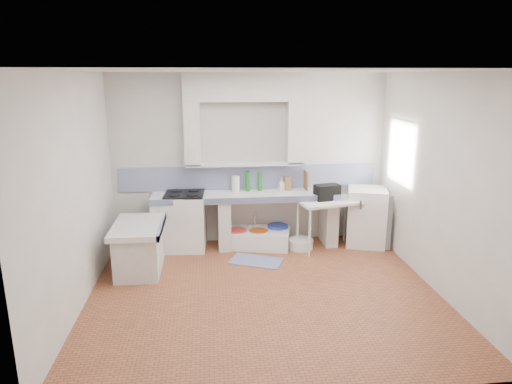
{
  "coord_description": "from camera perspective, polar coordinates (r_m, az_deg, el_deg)",
  "views": [
    {
      "loc": [
        -0.67,
        -5.33,
        2.74
      ],
      "look_at": [
        0.0,
        1.0,
        1.1
      ],
      "focal_mm": 31.63,
      "sensor_mm": 36.0,
      "label": 1
    }
  ],
  "objects": [
    {
      "name": "counter_pier_right",
      "position": [
        7.66,
        9.17,
        -3.44
      ],
      "size": [
        0.2,
        0.55,
        0.82
      ],
      "primitive_type": "cube",
      "color": "silver",
      "rests_on": "ground"
    },
    {
      "name": "counter_pier_left",
      "position": [
        7.45,
        -12.16,
        -4.11
      ],
      "size": [
        0.2,
        0.55,
        0.82
      ],
      "primitive_type": "cube",
      "color": "silver",
      "rests_on": "ground"
    },
    {
      "name": "green_bottle_b",
      "position": [
        7.42,
        0.46,
        1.31
      ],
      "size": [
        0.09,
        0.09,
        0.31
      ],
      "primitive_type": "cylinder",
      "rotation": [
        0.0,
        0.0,
        -0.37
      ],
      "color": "#1A6E1F",
      "rests_on": "counter_slab"
    },
    {
      "name": "green_bottle_a",
      "position": [
        7.4,
        -1.09,
        1.37
      ],
      "size": [
        0.08,
        0.08,
        0.33
      ],
      "primitive_type": "cylinder",
      "rotation": [
        0.0,
        0.0,
        -0.05
      ],
      "color": "#1A6E1F",
      "rests_on": "counter_slab"
    },
    {
      "name": "stove",
      "position": [
        7.4,
        -8.91,
        -3.74
      ],
      "size": [
        0.67,
        0.65,
        0.9
      ],
      "primitive_type": "cube",
      "rotation": [
        0.0,
        0.0,
        -0.06
      ],
      "color": "white",
      "rests_on": "ground"
    },
    {
      "name": "black_bag",
      "position": [
        7.3,
        8.97,
        -0.02
      ],
      "size": [
        0.43,
        0.31,
        0.25
      ],
      "primitive_type": "cube",
      "rotation": [
        0.0,
        0.0,
        0.24
      ],
      "color": "black",
      "rests_on": "side_table"
    },
    {
      "name": "wall_left",
      "position": [
        5.72,
        -21.89,
        -0.18
      ],
      "size": [
        0.0,
        4.5,
        4.5
      ],
      "primitive_type": "plane",
      "rotation": [
        1.57,
        0.0,
        1.57
      ],
      "color": "silver",
      "rests_on": "ground"
    },
    {
      "name": "water_bottle_a",
      "position": [
        7.66,
        -0.77,
        -5.23
      ],
      "size": [
        0.09,
        0.09,
        0.32
      ],
      "primitive_type": "cylinder",
      "rotation": [
        0.0,
        0.0,
        0.08
      ],
      "color": "silver",
      "rests_on": "ground"
    },
    {
      "name": "bucket_blue",
      "position": [
        7.6,
        2.76,
        -5.38
      ],
      "size": [
        0.45,
        0.45,
        0.33
      ],
      "primitive_type": "cylinder",
      "rotation": [
        0.0,
        0.0,
        -0.38
      ],
      "color": "#2238AC",
      "rests_on": "ground"
    },
    {
      "name": "basin_white",
      "position": [
        7.45,
        5.68,
        -6.54
      ],
      "size": [
        0.53,
        0.53,
        0.16
      ],
      "primitive_type": "cylinder",
      "rotation": [
        0.0,
        0.0,
        0.42
      ],
      "color": "white",
      "rests_on": "ground"
    },
    {
      "name": "peninsula_lip",
      "position": [
        6.6,
        -11.84,
        -4.23
      ],
      "size": [
        0.04,
        1.1,
        0.1
      ],
      "primitive_type": "cube",
      "color": "navy",
      "rests_on": "ground"
    },
    {
      "name": "bucket_orange",
      "position": [
        7.44,
        0.32,
        -5.95
      ],
      "size": [
        0.39,
        0.39,
        0.29
      ],
      "primitive_type": "cylinder",
      "rotation": [
        0.0,
        0.0,
        0.27
      ],
      "color": "#CA4E0F",
      "rests_on": "ground"
    },
    {
      "name": "water_bottle_b",
      "position": [
        7.69,
        1.06,
        -5.3
      ],
      "size": [
        0.08,
        0.08,
        0.28
      ],
      "primitive_type": "cylinder",
      "rotation": [
        0.0,
        0.0,
        -0.01
      ],
      "color": "silver",
      "rests_on": "ground"
    },
    {
      "name": "backsplash",
      "position": [
        7.53,
        -0.79,
        1.87
      ],
      "size": [
        4.27,
        0.03,
        0.4
      ],
      "primitive_type": "cube",
      "color": "navy",
      "rests_on": "ground"
    },
    {
      "name": "ceiling",
      "position": [
        5.37,
        1.17,
        15.08
      ],
      "size": [
        4.5,
        4.5,
        0.0
      ],
      "primitive_type": "plane",
      "rotation": [
        3.14,
        0.0,
        0.0
      ],
      "color": "silver",
      "rests_on": "ground"
    },
    {
      "name": "sink",
      "position": [
        7.5,
        0.06,
        -5.91
      ],
      "size": [
        1.19,
        0.82,
        0.26
      ],
      "primitive_type": "cube",
      "rotation": [
        0.0,
        0.0,
        -0.23
      ],
      "color": "white",
      "rests_on": "ground"
    },
    {
      "name": "alcove_mass",
      "position": [
        7.23,
        -1.56,
        13.14
      ],
      "size": [
        1.9,
        0.25,
        0.45
      ],
      "primitive_type": "cube",
      "color": "silver",
      "rests_on": "ground"
    },
    {
      "name": "wall_right",
      "position": [
        6.22,
        22.12,
        0.93
      ],
      "size": [
        0.0,
        4.5,
        4.5
      ],
      "primitive_type": "plane",
      "rotation": [
        1.57,
        0.0,
        -1.57
      ],
      "color": "silver",
      "rests_on": "ground"
    },
    {
      "name": "window_frame",
      "position": [
        7.32,
        19.14,
        4.69
      ],
      "size": [
        0.35,
        0.86,
        1.06
      ],
      "primitive_type": "cube",
      "color": "#382012",
      "rests_on": "ground"
    },
    {
      "name": "floor",
      "position": [
        6.03,
        1.03,
        -12.58
      ],
      "size": [
        4.5,
        4.5,
        0.0
      ],
      "primitive_type": "plane",
      "color": "#965132",
      "rests_on": "ground"
    },
    {
      "name": "counter_slab",
      "position": [
        7.3,
        -1.36,
        -0.48
      ],
      "size": [
        3.0,
        0.6,
        0.08
      ],
      "primitive_type": "cube",
      "color": "white",
      "rests_on": "ground"
    },
    {
      "name": "side_table",
      "position": [
        7.41,
        9.1,
        -4.07
      ],
      "size": [
        1.08,
        0.75,
        0.04
      ],
      "primitive_type": "cube",
      "rotation": [
        0.0,
        0.0,
        0.23
      ],
      "color": "white",
      "rests_on": "ground"
    },
    {
      "name": "lace_valance",
      "position": [
        7.2,
        18.34,
        7.67
      ],
      "size": [
        0.01,
        0.84,
        0.24
      ],
      "primitive_type": "cube",
      "color": "white",
      "rests_on": "ground"
    },
    {
      "name": "wall_back",
      "position": [
        7.48,
        -0.81,
        4.13
      ],
      "size": [
        4.5,
        0.0,
        4.5
      ],
      "primitive_type": "plane",
      "rotation": [
        1.57,
        0.0,
        0.0
      ],
      "color": "silver",
      "rests_on": "ground"
    },
    {
      "name": "counter_lip",
      "position": [
        7.03,
        -1.17,
        -1.06
      ],
      "size": [
        3.0,
        0.04,
        0.1
      ],
      "primitive_type": "cube",
      "color": "navy",
      "rests_on": "ground"
    },
    {
      "name": "bucket_red",
      "position": [
        7.44,
        -2.41,
        -5.91
      ],
      "size": [
        0.39,
        0.39,
        0.3
      ],
      "primitive_type": "cylinder",
      "rotation": [
        0.0,
        0.0,
        -0.25
      ],
      "color": "red",
      "rests_on": "ground"
    },
    {
      "name": "fridge",
      "position": [
        7.71,
        13.74,
        -3.04
      ],
      "size": [
        0.77,
        0.77,
        0.96
      ],
      "primitive_type": "cube",
      "rotation": [
        0.0,
        0.0,
        -0.29
      ],
      "color": "white",
      "rests_on": "ground"
    },
    {
      "name": "soap_bottle",
      "position": [
        7.48,
        3.25,
        1.04
      ],
      "size": [
        0.12,
        0.12,
        0.21
      ],
      "primitive_type": "imported",
      "rotation": [
        0.0,
        0.0,
        0.27
      ],
      "color": "white",
      "rests_on": "counter_slab"
    },
    {
      "name": "wall_front",
      "position": [
        3.65,
        5.01,
        -7.17
      ],
      "size": [
        4.5,
        0.0,
        4.5
      ],
      "primitive_type": "plane",
      "rotation": [
        -1.57,
        0.0,
        0.0
      ],
      "color": "silver",
      "rests_on": "ground"
    },
    {
      "name": "cutting_board",
      "position": [
        7.55,
        6.33,
        1.46
      ],
      "size": [
        0.03,
        0.23,
        0.31
      ],
      "primitive_type": "cube",
      "rotation": [
        0.0,
        0.0,
        0.04
      ],
      "color": "brown",
      "rests_on": "counter_slab"
    },
    {
      "name": "rug",
      "position": [
        6.95,
        0.01,
        -8.7
      ],
      "size": [
        0.88,
        0.71,
        0.01
      ],
      "primitive_type": "cube",
      "rotation": [
        0.0,
        0.0,
        -0.41
      ],
      "color": "navy",
      "rests_on": "ground"
    },
    {
      "name": "paper_towel",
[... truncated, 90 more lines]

